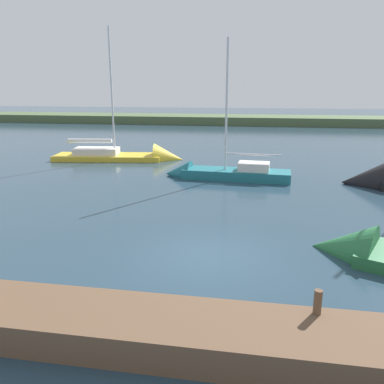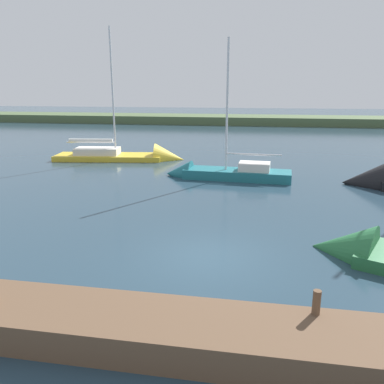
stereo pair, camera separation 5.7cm
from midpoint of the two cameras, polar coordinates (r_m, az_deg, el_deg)
ground_plane at (r=12.88m, az=2.47°, el=-9.56°), size 200.00×200.00×0.00m
far_shoreline at (r=61.83m, az=8.33°, el=9.91°), size 180.00×8.00×2.40m
dock_pier at (r=8.70m, az=-1.56°, el=-20.04°), size 27.80×1.83×0.72m
mooring_post_near at (r=8.89m, az=17.82°, el=-15.16°), size 0.17×0.17×0.55m
sailboat_behind_pier at (r=30.44m, az=-8.74°, el=4.93°), size 10.12×3.77×10.86m
sailboat_far_left at (r=23.88m, az=3.98°, el=2.54°), size 7.77×2.25×8.90m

